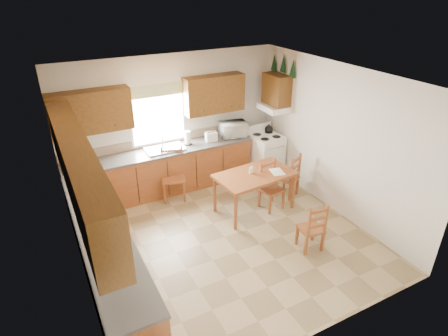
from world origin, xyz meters
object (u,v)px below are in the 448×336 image
microwave (233,129)px  chair_far_left (173,175)px  stove (266,156)px  chair_near_right (288,175)px  chair_near_left (311,226)px  dining_table (254,192)px  chair_far_right (272,186)px

microwave → chair_far_left: (-1.53, -0.36, -0.55)m
stove → microwave: 0.95m
chair_near_right → chair_near_left: bearing=41.7°
microwave → chair_near_right: 1.53m
stove → chair_near_right: stove is taller
chair_far_left → dining_table: bearing=-24.1°
stove → microwave: (-0.64, 0.33, 0.62)m
microwave → dining_table: (-0.34, -1.44, -0.69)m
microwave → dining_table: size_ratio=0.36×
microwave → chair_far_right: 1.66m
stove → chair_near_left: stove is taller
chair_far_right → chair_near_right: bearing=17.1°
microwave → dining_table: microwave is taller
chair_near_left → chair_far_left: 2.83m
chair_near_right → chair_far_left: (-2.06, 0.94, 0.07)m
microwave → chair_far_left: size_ratio=0.49×
chair_near_right → chair_far_left: bearing=-49.1°
chair_near_right → microwave: bearing=-92.5°
chair_far_left → chair_far_right: 1.92m
dining_table → chair_far_left: 1.61m
chair_near_right → dining_table: bearing=-15.3°
dining_table → chair_near_right: size_ratio=1.58×
stove → chair_far_right: bearing=-123.9°
microwave → chair_near_left: (-0.14, -2.83, -0.65)m
stove → dining_table: 1.48m
microwave → chair_near_left: size_ratio=0.60×
microwave → chair_near_right: size_ratio=0.57×
chair_near_right → stove: bearing=-121.1°
chair_far_right → stove: bearing=54.5°
dining_table → chair_far_right: size_ratio=1.53×
chair_far_left → chair_far_right: (1.51, -1.18, -0.06)m
dining_table → chair_far_right: bearing=-22.5°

